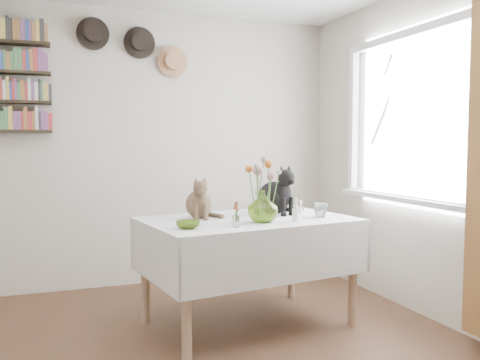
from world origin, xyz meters
name	(u,v)px	position (x,y,z in m)	size (l,w,h in m)	color
room	(184,153)	(0.00, 0.00, 1.25)	(4.08, 4.58, 2.58)	brown
window	(408,131)	(1.97, 0.80, 1.40)	(0.12, 1.52, 1.32)	white
dining_table	(248,245)	(0.69, 0.90, 0.58)	(1.55, 1.13, 0.77)	white
tabby_cat	(199,197)	(0.37, 1.05, 0.92)	(0.20, 0.26, 0.30)	brown
black_cat	(274,189)	(0.96, 1.07, 0.96)	(0.25, 0.32, 0.38)	black
flower_vase	(263,206)	(0.71, 0.70, 0.88)	(0.21, 0.21, 0.22)	#A5C749
green_bowl	(188,225)	(0.18, 0.62, 0.79)	(0.15, 0.15, 0.05)	#A5C749
drinking_glass	(320,210)	(1.20, 0.77, 0.82)	(0.11, 0.11, 0.10)	white
candlestick	(296,214)	(0.93, 0.64, 0.82)	(0.05, 0.05, 0.16)	white
berry_jar	(236,214)	(0.48, 0.58, 0.85)	(0.05, 0.05, 0.18)	white
porcelain_figurine	(300,208)	(1.14, 0.98, 0.81)	(0.05, 0.05, 0.10)	white
flower_bouquet	(262,172)	(0.72, 0.71, 1.11)	(0.17, 0.13, 0.39)	#4C7233
wall_hats	(136,46)	(0.12, 2.19, 2.17)	(0.98, 0.09, 0.48)	black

